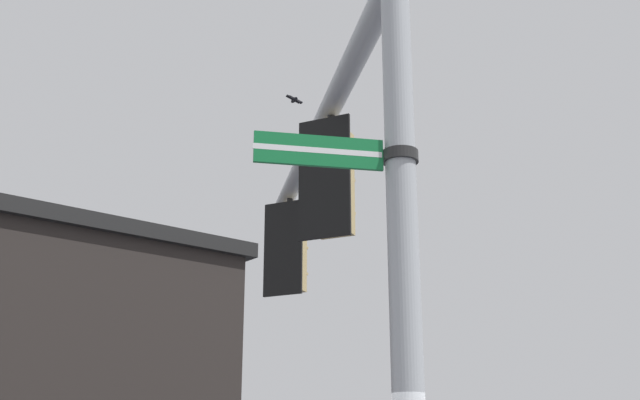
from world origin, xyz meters
name	(u,v)px	position (x,y,z in m)	size (l,w,h in m)	color
signal_pole	(405,287)	(0.00, 0.00, 3.18)	(0.21, 0.21, 6.35)	#ADB2B7
mast_arm	(318,134)	(-1.80, 2.42, 5.52)	(0.22, 0.22, 6.03)	#ADB2B7
traffic_light_nearest_pole	(333,182)	(-1.37, 1.87, 4.72)	(0.54, 0.49, 1.31)	black
traffic_light_mid_inner	(290,251)	(-2.97, 4.02, 4.72)	(0.54, 0.49, 1.31)	black
street_name_sign	(356,154)	(-0.25, -0.19, 4.09)	(0.95, 0.75, 0.22)	#147238
bird_flying	(294,100)	(-3.75, 5.60, 7.70)	(0.22, 0.26, 0.10)	black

